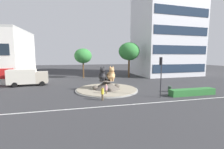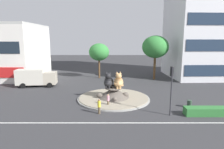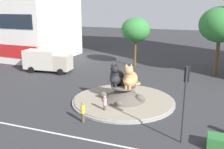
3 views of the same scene
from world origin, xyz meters
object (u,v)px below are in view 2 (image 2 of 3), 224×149
at_px(traffic_light_mast, 171,82).
at_px(pedestrian_pink_shirt, 107,100).
at_px(broadleaf_tree_behind_island, 98,52).
at_px(second_tree_near_tower, 155,47).
at_px(pedestrian_yellow_shirt, 98,106).
at_px(cat_statue_calico, 118,82).
at_px(cat_statue_black, 108,82).
at_px(litter_bin, 189,104).
at_px(delivery_box_truck, 35,77).

distance_m(traffic_light_mast, pedestrian_pink_shirt, 8.01).
bearing_deg(broadleaf_tree_behind_island, traffic_light_mast, -66.38).
relative_size(traffic_light_mast, second_tree_near_tower, 0.59).
bearing_deg(pedestrian_yellow_shirt, cat_statue_calico, 114.26).
distance_m(cat_statue_black, cat_statue_calico, 1.41).
xyz_separation_m(cat_statue_calico, litter_bin, (8.69, -3.32, -2.07)).
bearing_deg(cat_statue_calico, broadleaf_tree_behind_island, -165.33).
bearing_deg(broadleaf_tree_behind_island, cat_statue_calico, -76.37).
xyz_separation_m(cat_statue_calico, pedestrian_yellow_shirt, (-2.38, -5.41, -1.60)).
bearing_deg(pedestrian_yellow_shirt, litter_bin, 58.66).
bearing_deg(broadleaf_tree_behind_island, cat_statue_black, -81.31).
distance_m(cat_statue_black, pedestrian_yellow_shirt, 5.87).
xyz_separation_m(cat_statue_black, pedestrian_yellow_shirt, (-0.98, -5.56, -1.59)).
distance_m(cat_statue_calico, traffic_light_mast, 8.09).
xyz_separation_m(pedestrian_yellow_shirt, pedestrian_pink_shirt, (0.96, 2.38, -0.07)).
xyz_separation_m(traffic_light_mast, second_tree_near_tower, (2.52, 19.56, 3.05)).
bearing_deg(cat_statue_black, pedestrian_pink_shirt, 7.84).
relative_size(pedestrian_yellow_shirt, pedestrian_pink_shirt, 1.08).
bearing_deg(delivery_box_truck, second_tree_near_tower, 10.27).
distance_m(cat_statue_black, litter_bin, 10.87).
relative_size(cat_statue_black, broadleaf_tree_behind_island, 0.32).
height_order(pedestrian_yellow_shirt, litter_bin, pedestrian_yellow_shirt).
xyz_separation_m(cat_statue_calico, second_tree_near_tower, (8.04, 13.78, 4.30)).
height_order(cat_statue_black, broadleaf_tree_behind_island, broadleaf_tree_behind_island).
bearing_deg(traffic_light_mast, second_tree_near_tower, -3.74).
bearing_deg(pedestrian_yellow_shirt, pedestrian_pink_shirt, 115.95).
distance_m(cat_statue_calico, pedestrian_yellow_shirt, 6.12).
bearing_deg(delivery_box_truck, broadleaf_tree_behind_island, 30.62).
xyz_separation_m(cat_statue_black, broadleaf_tree_behind_island, (-2.32, 15.18, 3.14)).
height_order(cat_statue_black, litter_bin, cat_statue_black).
height_order(cat_statue_black, pedestrian_pink_shirt, cat_statue_black).
xyz_separation_m(traffic_light_mast, delivery_box_truck, (-20.06, 13.26, -2.09)).
distance_m(cat_statue_calico, litter_bin, 9.53).
bearing_deg(second_tree_near_tower, litter_bin, -87.83).
relative_size(second_tree_near_tower, pedestrian_yellow_shirt, 5.27).
height_order(cat_statue_calico, pedestrian_pink_shirt, cat_statue_calico).
height_order(cat_statue_calico, second_tree_near_tower, second_tree_near_tower).
bearing_deg(litter_bin, pedestrian_pink_shirt, 178.33).
bearing_deg(cat_statue_black, cat_statue_calico, 91.76).
bearing_deg(traffic_light_mast, delivery_box_truck, 60.14).
distance_m(second_tree_near_tower, pedestrian_pink_shirt, 20.19).
bearing_deg(broadleaf_tree_behind_island, pedestrian_pink_shirt, -82.84).
height_order(broadleaf_tree_behind_island, second_tree_near_tower, second_tree_near_tower).
distance_m(pedestrian_pink_shirt, delivery_box_truck, 16.84).
distance_m(cat_statue_black, delivery_box_truck, 15.07).
bearing_deg(second_tree_near_tower, cat_statue_calico, -120.26).
bearing_deg(traffic_light_mast, cat_statue_black, 52.97).
bearing_deg(delivery_box_truck, litter_bin, -30.26).
relative_size(broadleaf_tree_behind_island, pedestrian_yellow_shirt, 4.33).
xyz_separation_m(cat_statue_calico, delivery_box_truck, (-14.54, 7.48, -0.84)).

